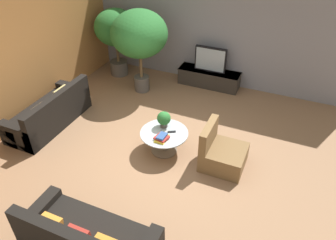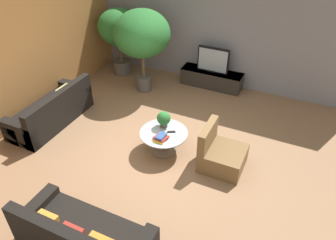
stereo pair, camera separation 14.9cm
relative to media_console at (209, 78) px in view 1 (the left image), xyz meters
name	(u,v)px [view 1 (the left image)]	position (x,y,z in m)	size (l,w,h in m)	color
ground_plane	(160,149)	(-0.09, -2.94, -0.23)	(24.00, 24.00, 0.00)	#8C6647
back_wall_stone	(213,27)	(-0.09, 0.32, 1.27)	(7.40, 0.12, 3.00)	gray
side_wall_left	(26,51)	(-3.35, -2.74, 1.27)	(0.12, 7.40, 3.00)	#B2753D
media_console	(209,78)	(0.00, 0.00, 0.00)	(1.64, 0.50, 0.44)	#2D2823
television	(210,60)	(0.00, 0.00, 0.53)	(0.82, 0.13, 0.65)	black
coffee_table	(164,138)	(0.00, -2.93, 0.09)	(0.95, 0.95, 0.45)	#756656
couch_by_wall	(50,114)	(-2.69, -3.12, 0.06)	(0.84, 2.01, 0.84)	black
armchair_wicker	(221,153)	(1.16, -2.88, 0.04)	(0.80, 0.76, 0.86)	brown
potted_palm_tall	(116,30)	(-2.55, -0.37, 1.05)	(1.11, 1.11, 1.86)	#514C47
potted_palm_corner	(139,35)	(-1.53, -0.94, 1.27)	(1.37, 1.37, 2.11)	#514C47
potted_plant_tabletop	(164,119)	(-0.08, -2.75, 0.42)	(0.28, 0.28, 0.34)	#514C47
book_stack	(162,137)	(0.05, -3.14, 0.27)	(0.28, 0.32, 0.10)	gold
remote_black	(172,132)	(0.13, -2.86, 0.24)	(0.04, 0.16, 0.02)	black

